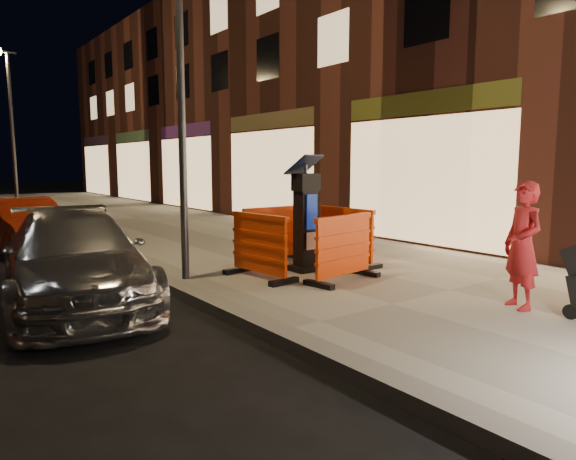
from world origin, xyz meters
TOP-DOWN VIEW (x-y plane):
  - ground_plane at (0.00, 0.00)m, footprint 120.00×120.00m
  - sidewalk at (3.00, 0.00)m, footprint 6.00×60.00m
  - kerb at (0.00, 0.00)m, footprint 0.30×60.00m
  - parking_kiosk at (2.16, 2.32)m, footprint 0.63×0.63m
  - barrier_front at (2.16, 1.37)m, footprint 1.40×0.75m
  - barrier_back at (2.16, 3.27)m, footprint 1.34×0.57m
  - barrier_kerbside at (1.21, 2.32)m, footprint 0.68×1.38m
  - barrier_bldgside at (3.11, 2.32)m, footprint 0.59×1.35m
  - car_silver at (-1.40, 3.11)m, footprint 2.43×4.64m
  - car_red at (-1.13, 8.46)m, footprint 1.63×3.74m
  - man at (2.92, -1.09)m, footprint 0.60×0.70m
  - street_lamp_mid at (0.25, 3.00)m, footprint 0.12×0.12m
  - street_lamp_far at (0.25, 18.00)m, footprint 0.12×0.12m

SIDE VIEW (x-z plane):
  - ground_plane at x=0.00m, z-range 0.00..0.00m
  - car_silver at x=-1.40m, z-range -0.64..0.64m
  - car_red at x=-1.13m, z-range -0.60..0.60m
  - sidewalk at x=3.00m, z-range 0.00..0.15m
  - kerb at x=0.00m, z-range 0.00..0.15m
  - barrier_front at x=2.16m, z-range 0.15..1.19m
  - barrier_back at x=2.16m, z-range 0.15..1.19m
  - barrier_kerbside at x=1.21m, z-range 0.15..1.19m
  - barrier_bldgside at x=3.11m, z-range 0.15..1.19m
  - man at x=2.92m, z-range 0.15..1.77m
  - parking_kiosk at x=2.16m, z-range 0.15..2.01m
  - street_lamp_mid at x=0.25m, z-range 0.15..6.15m
  - street_lamp_far at x=0.25m, z-range 0.15..6.15m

